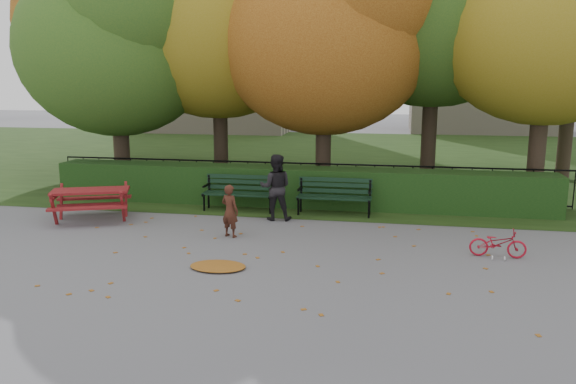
% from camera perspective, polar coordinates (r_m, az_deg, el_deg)
% --- Properties ---
extents(ground, '(90.00, 90.00, 0.00)m').
position_cam_1_polar(ground, '(10.50, -3.44, -6.67)').
color(ground, slate).
rests_on(ground, ground).
extents(grass_strip, '(90.00, 90.00, 0.00)m').
position_cam_1_polar(grass_strip, '(24.03, 4.68, 3.57)').
color(grass_strip, '#1A3210').
rests_on(grass_strip, ground).
extents(building_left, '(10.00, 7.00, 15.00)m').
position_cam_1_polar(building_left, '(37.72, -7.48, 17.74)').
color(building_left, tan).
rests_on(building_left, ground).
extents(building_right, '(9.00, 6.00, 12.00)m').
position_cam_1_polar(building_right, '(38.19, 19.63, 14.86)').
color(building_right, tan).
rests_on(building_right, ground).
extents(hedge, '(13.00, 0.90, 1.00)m').
position_cam_1_polar(hedge, '(14.65, 0.80, 0.55)').
color(hedge, black).
rests_on(hedge, ground).
extents(iron_fence, '(14.00, 0.04, 1.02)m').
position_cam_1_polar(iron_fence, '(15.42, 1.31, 1.23)').
color(iron_fence, black).
rests_on(iron_fence, ground).
extents(tree_a, '(5.88, 5.60, 7.48)m').
position_cam_1_polar(tree_a, '(17.11, -16.52, 15.18)').
color(tree_a, '#31251A').
rests_on(tree_a, ground).
extents(tree_b, '(6.72, 6.40, 8.79)m').
position_cam_1_polar(tree_b, '(17.28, -6.25, 18.47)').
color(tree_b, '#31251A').
rests_on(tree_b, ground).
extents(tree_c, '(6.30, 6.00, 8.00)m').
position_cam_1_polar(tree_c, '(15.81, 4.91, 17.05)').
color(tree_c, '#31251A').
rests_on(tree_c, ground).
extents(tree_e, '(6.09, 5.80, 8.16)m').
position_cam_1_polar(tree_e, '(16.08, 26.41, 16.78)').
color(tree_e, '#31251A').
rests_on(tree_e, ground).
extents(tree_f, '(6.93, 6.60, 9.19)m').
position_cam_1_polar(tree_f, '(21.35, -16.93, 17.47)').
color(tree_f, '#31251A').
rests_on(tree_f, ground).
extents(bench_left, '(1.80, 0.57, 0.88)m').
position_cam_1_polar(bench_left, '(14.16, -4.95, 0.22)').
color(bench_left, black).
rests_on(bench_left, ground).
extents(bench_right, '(1.80, 0.57, 0.88)m').
position_cam_1_polar(bench_right, '(13.72, 4.76, -0.14)').
color(bench_right, black).
rests_on(bench_right, ground).
extents(picnic_table, '(2.11, 1.92, 0.84)m').
position_cam_1_polar(picnic_table, '(13.86, -19.40, -0.42)').
color(picnic_table, '#650E09').
rests_on(picnic_table, ground).
extents(leaf_pile, '(1.17, 0.98, 0.07)m').
position_cam_1_polar(leaf_pile, '(10.00, -7.13, -7.47)').
color(leaf_pile, brown).
rests_on(leaf_pile, ground).
extents(leaf_scatter, '(9.00, 5.70, 0.01)m').
position_cam_1_polar(leaf_scatter, '(10.78, -3.05, -6.16)').
color(leaf_scatter, brown).
rests_on(leaf_scatter, ground).
extents(child, '(0.48, 0.40, 1.11)m').
position_cam_1_polar(child, '(11.77, -5.92, -1.92)').
color(child, '#442015').
rests_on(child, ground).
extents(adult, '(0.83, 0.68, 1.55)m').
position_cam_1_polar(adult, '(13.09, -1.27, 0.48)').
color(adult, black).
rests_on(adult, ground).
extents(bicycle, '(1.03, 0.40, 0.53)m').
position_cam_1_polar(bicycle, '(11.14, 20.55, -4.90)').
color(bicycle, '#B21023').
rests_on(bicycle, ground).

